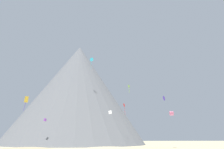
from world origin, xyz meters
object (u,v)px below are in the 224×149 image
at_px(kite_cyan_high, 92,60).
at_px(kite_red_mid, 124,107).
at_px(kite_violet_low, 45,120).
at_px(kite_lime_mid, 129,87).
at_px(kite_blue_mid, 65,111).
at_px(rock_massif, 78,96).
at_px(kite_pink_low, 171,113).
at_px(kite_gold_low, 26,100).
at_px(kite_indigo_low, 163,98).
at_px(kite_white_low, 110,112).

height_order(kite_cyan_high, kite_red_mid, kite_cyan_high).
height_order(kite_violet_low, kite_red_mid, kite_red_mid).
xyz_separation_m(kite_violet_low, kite_lime_mid, (30.05, -9.24, 10.78)).
distance_m(kite_cyan_high, kite_red_mid, 28.47).
bearing_deg(kite_blue_mid, kite_lime_mid, 168.22).
bearing_deg(rock_massif, kite_cyan_high, -71.97).
bearing_deg(kite_pink_low, kite_violet_low, 7.39).
bearing_deg(kite_cyan_high, kite_lime_mid, 143.26).
relative_size(kite_pink_low, kite_red_mid, 0.37).
distance_m(rock_massif, kite_gold_low, 66.59).
bearing_deg(kite_indigo_low, rock_massif, -112.05).
xyz_separation_m(kite_gold_low, kite_lime_mid, (28.65, 17.81, 8.41)).
bearing_deg(kite_violet_low, rock_massif, -64.59).
bearing_deg(rock_massif, kite_red_mid, -53.67).
xyz_separation_m(kite_gold_low, kite_red_mid, (29.28, 34.03, 3.75)).
distance_m(kite_lime_mid, kite_blue_mid, 33.24).
relative_size(kite_violet_low, kite_lime_mid, 0.37).
height_order(kite_pink_low, kite_red_mid, kite_red_mid).
xyz_separation_m(rock_massif, kite_white_low, (14.21, -59.18, -16.57)).
bearing_deg(kite_indigo_low, kite_white_low, -59.70).
bearing_deg(kite_indigo_low, kite_lime_mid, -113.81).
xyz_separation_m(kite_lime_mid, kite_blue_mid, (-24.96, 21.16, -5.84)).
bearing_deg(kite_lime_mid, kite_blue_mid, -47.31).
distance_m(kite_gold_low, kite_lime_mid, 34.77).
distance_m(kite_violet_low, kite_blue_mid, 13.87).
xyz_separation_m(kite_violet_low, kite_blue_mid, (5.09, 11.92, 4.95)).
height_order(rock_massif, kite_cyan_high, rock_massif).
bearing_deg(kite_white_low, kite_red_mid, -49.43).
distance_m(kite_cyan_high, kite_indigo_low, 50.50).
bearing_deg(kite_white_low, kite_violet_low, 12.73).
xyz_separation_m(kite_violet_low, kite_pink_low, (45.81, -6.41, 2.08)).
xyz_separation_m(kite_pink_low, kite_red_mid, (-15.13, 13.40, 4.05)).
bearing_deg(kite_indigo_low, kite_blue_mid, -95.97).
distance_m(kite_pink_low, kite_lime_mid, 18.22).
bearing_deg(kite_indigo_low, kite_pink_low, -162.87).
bearing_deg(kite_pink_low, kite_red_mid, -26.17).
height_order(kite_violet_low, kite_indigo_low, kite_indigo_low).
relative_size(kite_gold_low, kite_indigo_low, 2.61).
bearing_deg(kite_violet_low, kite_gold_low, 130.66).
bearing_deg(kite_violet_low, kite_lime_mid, -159.39).
bearing_deg(kite_white_low, kite_cyan_high, -23.05).
distance_m(kite_indigo_low, kite_blue_mid, 48.52).
height_order(kite_lime_mid, kite_white_low, kite_lime_mid).
xyz_separation_m(rock_massif, kite_indigo_low, (28.43, -62.51, -13.10)).
bearing_deg(kite_gold_low, kite_white_low, -144.22).
height_order(rock_massif, kite_indigo_low, rock_massif).
bearing_deg(kite_blue_mid, kite_pink_low, -175.73).
height_order(rock_massif, kite_gold_low, rock_massif).
relative_size(kite_pink_low, kite_indigo_low, 1.34).
distance_m(rock_massif, kite_violet_low, 42.03).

